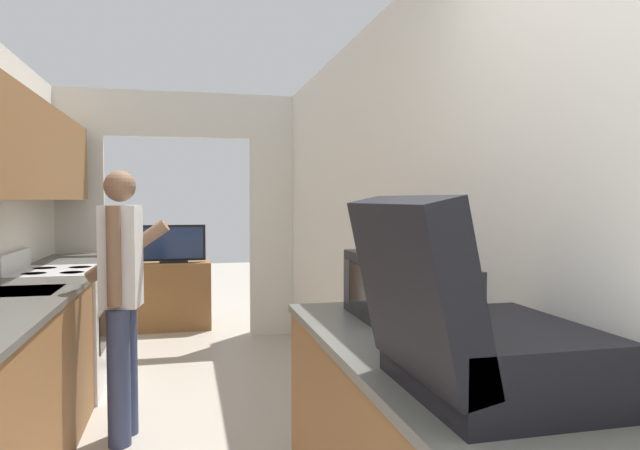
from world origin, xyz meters
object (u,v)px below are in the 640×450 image
object	(u,v)px
person	(122,297)
microwave	(396,285)
suitcase	(466,333)
range_oven	(59,331)
tv_cabinet	(174,295)
television	(174,244)

from	to	relation	value
person	microwave	distance (m)	1.73
suitcase	range_oven	bearing A→B (deg)	117.66
person	microwave	world-z (taller)	person
range_oven	suitcase	xyz separation A→B (m)	(1.63, -3.11, 0.61)
range_oven	tv_cabinet	bearing A→B (deg)	68.31
person	tv_cabinet	world-z (taller)	person
television	range_oven	bearing A→B (deg)	-112.12
range_oven	suitcase	distance (m)	3.57
range_oven	suitcase	size ratio (longest dim) A/B	1.79
range_oven	television	xyz separation A→B (m)	(0.79, 1.93, 0.48)
tv_cabinet	television	bearing A→B (deg)	-90.00
suitcase	microwave	xyz separation A→B (m)	(0.18, 1.00, -0.02)
microwave	television	world-z (taller)	microwave
person	tv_cabinet	size ratio (longest dim) A/B	2.03
person	suitcase	world-z (taller)	person
person	tv_cabinet	bearing A→B (deg)	4.26
person	suitcase	xyz separation A→B (m)	(1.09, -2.15, 0.22)
suitcase	microwave	world-z (taller)	suitcase
microwave	television	xyz separation A→B (m)	(-1.03, 4.05, -0.11)
person	range_oven	bearing A→B (deg)	38.36
television	suitcase	bearing A→B (deg)	-80.50
range_oven	tv_cabinet	distance (m)	2.13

